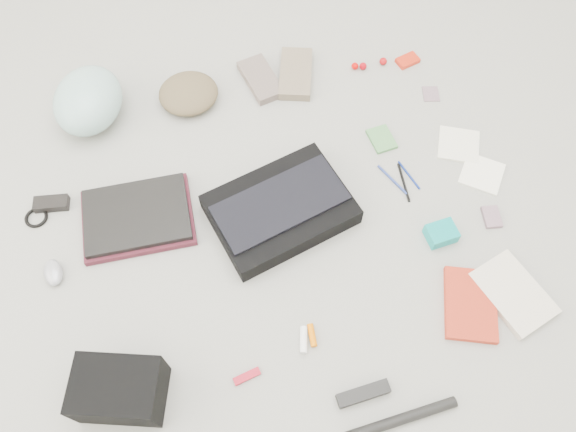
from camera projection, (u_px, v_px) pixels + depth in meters
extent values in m
plane|color=gray|center=(288.00, 223.00, 1.79)|extent=(4.00, 4.00, 0.00)
cube|color=black|center=(280.00, 209.00, 1.77)|extent=(0.48, 0.39, 0.07)
cube|color=black|center=(280.00, 203.00, 1.73)|extent=(0.44, 0.28, 0.01)
cube|color=#521A27|center=(138.00, 218.00, 1.78)|extent=(0.36, 0.27, 0.02)
cube|color=black|center=(136.00, 215.00, 1.76)|extent=(0.34, 0.25, 0.02)
ellipsoid|color=#A2D2CF|center=(88.00, 101.00, 1.91)|extent=(0.32, 0.35, 0.17)
ellipsoid|color=brown|center=(188.00, 93.00, 1.99)|extent=(0.22, 0.21, 0.07)
cube|color=#73635C|center=(261.00, 79.00, 2.05)|extent=(0.14, 0.22, 0.03)
cube|color=#7E6E59|center=(296.00, 74.00, 2.06)|extent=(0.18, 0.25, 0.03)
cube|color=black|center=(51.00, 204.00, 1.80)|extent=(0.11, 0.07, 0.03)
torus|color=black|center=(36.00, 218.00, 1.79)|extent=(0.09, 0.09, 0.01)
ellipsoid|color=#9697A2|center=(53.00, 272.00, 1.69)|extent=(0.06, 0.10, 0.03)
cube|color=black|center=(119.00, 390.00, 1.47)|extent=(0.26, 0.22, 0.15)
cube|color=maroon|center=(247.00, 376.00, 1.55)|extent=(0.08, 0.04, 0.01)
cylinder|color=white|center=(304.00, 340.00, 1.60)|extent=(0.04, 0.08, 0.02)
cylinder|color=orange|center=(312.00, 335.00, 1.60)|extent=(0.02, 0.07, 0.02)
cube|color=black|center=(363.00, 394.00, 1.52)|extent=(0.15, 0.04, 0.03)
cylinder|color=black|center=(402.00, 419.00, 1.49)|extent=(0.31, 0.04, 0.03)
cube|color=red|center=(470.00, 304.00, 1.65)|extent=(0.22, 0.26, 0.02)
cube|color=beige|center=(513.00, 293.00, 1.66)|extent=(0.22, 0.27, 0.02)
cube|color=#4C884A|center=(382.00, 139.00, 1.93)|extent=(0.09, 0.11, 0.01)
cylinder|color=navy|center=(393.00, 180.00, 1.86)|extent=(0.06, 0.14, 0.01)
cylinder|color=black|center=(404.00, 182.00, 1.85)|extent=(0.02, 0.15, 0.01)
cylinder|color=navy|center=(409.00, 175.00, 1.87)|extent=(0.04, 0.12, 0.01)
cube|color=#099998|center=(441.00, 233.00, 1.74)|extent=(0.09, 0.08, 0.04)
cube|color=gray|center=(492.00, 217.00, 1.79)|extent=(0.06, 0.08, 0.01)
cube|color=silver|center=(459.00, 145.00, 1.93)|extent=(0.18, 0.18, 0.01)
cube|color=white|center=(482.00, 174.00, 1.87)|extent=(0.18, 0.18, 0.01)
sphere|color=#C90603|center=(355.00, 66.00, 2.08)|extent=(0.03, 0.03, 0.03)
sphere|color=#9E030D|center=(363.00, 66.00, 2.08)|extent=(0.04, 0.04, 0.03)
sphere|color=#AB0C0F|center=(383.00, 61.00, 2.09)|extent=(0.03, 0.03, 0.03)
cube|color=red|center=(408.00, 60.00, 2.10)|extent=(0.09, 0.07, 0.02)
cube|color=gray|center=(431.00, 94.00, 2.03)|extent=(0.07, 0.08, 0.00)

